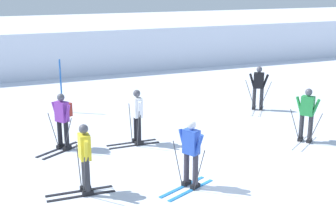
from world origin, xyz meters
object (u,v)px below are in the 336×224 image
Objects in this scene: skier_purple at (63,118)px; skier_yellow at (85,157)px; skier_blue at (191,152)px; skier_green at (307,112)px; skier_black at (258,87)px; trail_marker_pole at (61,86)px; skier_white at (137,115)px.

skier_yellow is (-0.10, -3.22, -0.04)m from skier_purple.
skier_yellow is (-2.42, 0.66, -0.00)m from skier_blue.
skier_yellow is (-7.16, -0.95, -0.04)m from skier_green.
skier_green is 1.00× the size of skier_yellow.
skier_green is 7.22m from skier_yellow.
skier_purple is 1.00× the size of skier_yellow.
skier_purple is at bearing 88.28° from skier_yellow.
trail_marker_pole reaches higher than skier_black.
skier_black is (0.70, 3.74, -0.04)m from skier_green.
skier_green is 0.84× the size of trail_marker_pole.
skier_black and skier_yellow have the same top height.
skier_purple is 0.84× the size of trail_marker_pole.
skier_white is (2.17, -0.40, -0.04)m from skier_purple.
skier_black is (5.43, 5.35, 0.00)m from skier_blue.
skier_purple is 4.16m from trail_marker_pole.
skier_black is 1.00× the size of skier_yellow.
skier_purple is 2.20m from skier_white.
skier_black is 5.90m from skier_white.
skier_purple is 1.00× the size of skier_green.
skier_green is 5.24m from skier_white.
skier_green is at bearing 18.78° from skier_blue.
skier_purple is 7.90m from skier_black.
skier_blue is 7.62m from skier_black.
trail_marker_pole reaches higher than skier_blue.
skier_white is at bearing 92.65° from skier_blue.
trail_marker_pole is (-7.05, 2.62, 0.11)m from skier_black.
skier_blue is 1.00× the size of skier_white.
skier_purple is 1.00× the size of skier_black.
trail_marker_pole is at bearing 134.98° from skier_green.
skier_black and skier_white have the same top height.
skier_blue is 1.00× the size of skier_green.
skier_green and skier_black have the same top height.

